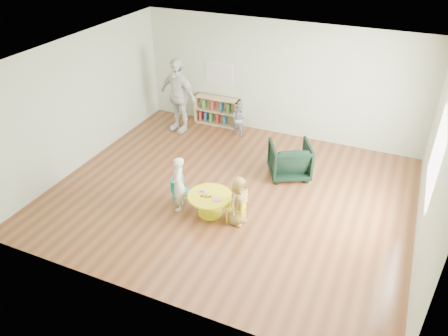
% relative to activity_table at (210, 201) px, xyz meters
% --- Properties ---
extents(room, '(7.10, 7.00, 2.80)m').
position_rel_activity_table_xyz_m(room, '(0.12, 0.78, 1.60)').
color(room, brown).
rests_on(room, ground).
extents(activity_table, '(0.83, 0.83, 0.46)m').
position_rel_activity_table_xyz_m(activity_table, '(0.00, 0.00, 0.00)').
color(activity_table, yellow).
rests_on(activity_table, ground).
extents(kid_chair_left, '(0.40, 0.40, 0.57)m').
position_rel_activity_table_xyz_m(kid_chair_left, '(-0.67, 0.08, 0.02)').
color(kid_chair_left, teal).
rests_on(kid_chair_left, ground).
extents(kid_chair_right, '(0.35, 0.35, 0.62)m').
position_rel_activity_table_xyz_m(kid_chair_right, '(0.57, 0.02, 0.04)').
color(kid_chair_right, yellow).
rests_on(kid_chair_right, ground).
extents(bookshelf, '(1.20, 0.30, 0.75)m').
position_rel_activity_table_xyz_m(bookshelf, '(-1.51, 3.63, 0.08)').
color(bookshelf, tan).
rests_on(bookshelf, ground).
extents(alphabet_poster, '(0.74, 0.01, 0.54)m').
position_rel_activity_table_xyz_m(alphabet_poster, '(-1.50, 3.76, 1.06)').
color(alphabet_poster, white).
rests_on(alphabet_poster, ground).
extents(armchair, '(1.12, 1.13, 0.77)m').
position_rel_activity_table_xyz_m(armchair, '(0.97, 1.91, 0.09)').
color(armchair, black).
rests_on(armchair, ground).
extents(child_left, '(0.40, 0.47, 1.10)m').
position_rel_activity_table_xyz_m(child_left, '(-0.62, -0.07, 0.26)').
color(child_left, silver).
rests_on(child_left, ground).
extents(child_right, '(0.41, 0.53, 0.97)m').
position_rel_activity_table_xyz_m(child_right, '(0.58, -0.04, 0.19)').
color(child_right, yellow).
rests_on(child_right, ground).
extents(toddler, '(0.45, 0.38, 0.84)m').
position_rel_activity_table_xyz_m(toddler, '(-0.76, 3.30, 0.13)').
color(toddler, '#1C2647').
rests_on(toddler, ground).
extents(adult_caretaker, '(1.18, 0.72, 1.88)m').
position_rel_activity_table_xyz_m(adult_caretaker, '(-2.25, 2.92, 0.65)').
color(adult_caretaker, silver).
rests_on(adult_caretaker, ground).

